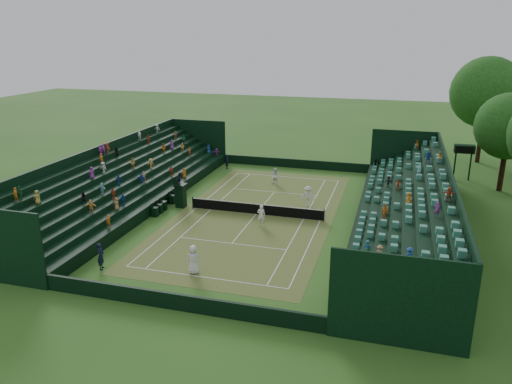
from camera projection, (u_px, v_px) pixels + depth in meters
ground at (256, 214)px, 42.37m from camera, size 160.00×160.00×0.00m
court_surface at (256, 214)px, 42.37m from camera, size 12.97×26.77×0.01m
perimeter_wall_north at (295, 163)px, 56.75m from camera, size 17.17×0.20×1.00m
perimeter_wall_south at (177, 302)px, 27.69m from camera, size 17.17×0.20×1.00m
perimeter_wall_east at (357, 219)px, 39.98m from camera, size 0.20×31.77×1.00m
perimeter_wall_west at (165, 200)px, 44.46m from camera, size 0.20×31.77×1.00m
north_grandstand at (413, 211)px, 38.56m from camera, size 6.60×32.00×4.90m
south_grandstand at (122, 185)px, 45.24m from camera, size 6.60×32.00×4.90m
tennis_net at (256, 209)px, 42.21m from camera, size 11.67×0.10×1.06m
scoreboard_tower at (464, 150)px, 51.36m from camera, size 2.00×1.00×3.70m
umpire_chair at (180, 192)px, 43.79m from camera, size 1.00×1.00×3.14m
courtside_chairs at (168, 202)px, 44.11m from camera, size 0.53×5.50×1.14m
player_near_west at (193, 260)px, 31.74m from camera, size 1.05×0.79×1.93m
player_near_east at (261, 215)px, 39.62m from camera, size 0.71×0.53×1.78m
player_far_west at (275, 176)px, 50.36m from camera, size 0.98×0.85×1.73m
player_far_east at (308, 196)px, 44.14m from camera, size 1.23×0.76×1.85m
line_judge_north at (227, 162)px, 56.21m from camera, size 0.53×0.66×1.59m
line_judge_south at (101, 256)px, 32.38m from camera, size 0.62×0.76×1.80m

